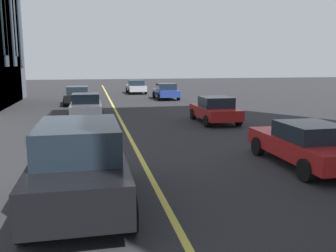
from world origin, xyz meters
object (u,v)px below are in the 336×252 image
Objects in this scene: car_white_trailing at (86,106)px; car_silver_parked_a at (136,87)px; car_black_near at (78,95)px; car_blue_parked_b at (166,91)px; car_red_mid at (306,144)px; car_red_oncoming at (215,110)px; car_black_far at (79,164)px.

car_white_trailing is 1.00× the size of car_silver_parked_a.
car_black_near is (7.37, 0.72, 0.00)m from car_white_trailing.
car_blue_parked_b is at bearing -164.41° from car_silver_parked_a.
car_red_mid is at bearing 180.00° from car_blue_parked_b.
car_silver_parked_a reaches higher than car_black_near.
car_red_oncoming is at bearing -116.06° from car_white_trailing.
car_white_trailing is 0.83× the size of car_black_far.
car_black_far is at bearing 105.11° from car_red_mid.
car_blue_parked_b is 0.89× the size of car_red_mid.
car_red_mid is (-11.80, -6.80, 0.00)m from car_white_trailing.
car_red_mid is 28.20m from car_silver_parked_a.
car_silver_parked_a is at bearing 15.59° from car_blue_parked_b.
car_white_trailing and car_blue_parked_b have the same top height.
car_red_oncoming is (8.48, 0.00, -0.00)m from car_red_mid.
car_white_trailing is 0.89× the size of car_black_near.
car_blue_parked_b is 24.33m from car_black_far.
car_red_oncoming is (-3.32, -6.80, 0.00)m from car_white_trailing.
car_white_trailing is at bearing -174.39° from car_black_near.
car_black_far is at bearing 146.71° from car_red_oncoming.
car_black_near is at bearing 21.42° from car_red_mid.
car_black_far reaches higher than car_silver_parked_a.
car_blue_parked_b is (2.37, -7.52, -0.00)m from car_black_near.
car_silver_parked_a reaches higher than car_red_mid.
car_silver_parked_a is at bearing 5.35° from car_red_oncoming.
car_black_near is at bearing 5.61° from car_white_trailing.
car_white_trailing is 7.41m from car_black_near.
car_black_near is at bearing 147.64° from car_silver_parked_a.
car_black_near is at bearing 107.48° from car_blue_parked_b.
car_black_far is (-23.37, 6.77, 0.27)m from car_blue_parked_b.
car_blue_parked_b is at bearing 0.00° from car_red_oncoming.
car_white_trailing is at bearing 63.94° from car_red_oncoming.
car_black_far is at bearing -179.87° from car_white_trailing.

